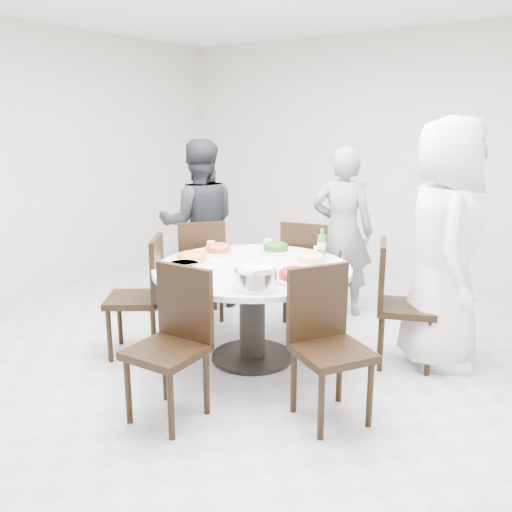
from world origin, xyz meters
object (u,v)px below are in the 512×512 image
Objects in this scene: chair_se at (332,348)px; rice_bowl at (255,279)px; chair_sw at (134,296)px; beverage_bottle at (322,243)px; dining_table at (252,313)px; diner_middle at (342,232)px; chair_ne at (406,305)px; diner_right at (445,245)px; diner_left at (199,224)px; soup_bowl at (184,268)px; chair_nw at (200,269)px; chair_n at (309,270)px; chair_s at (166,348)px.

chair_se is 0.67m from rice_bowl.
chair_sw is 4.05× the size of beverage_bottle.
beverage_bottle is (0.30, 0.54, 0.49)m from dining_table.
chair_se is 0.59× the size of diner_middle.
diner_right reaches higher than chair_ne.
chair_ne is 2.24m from diner_left.
soup_bowl is (-1.29, -1.03, 0.31)m from chair_ne.
chair_ne is 1.26m from rice_bowl.
chair_nw is at bearing 151.33° from chair_sw.
chair_se is (1.74, 0.01, 0.00)m from chair_sw.
chair_n is 1.54m from rice_bowl.
diner_middle is (-0.85, 1.80, 0.32)m from chair_se.
diner_middle reaches higher than chair_s.
dining_table is 5.28× the size of rice_bowl.
diner_right reaches higher than diner_middle.
soup_bowl is (0.53, 0.01, 0.31)m from chair_sw.
diner_right is (1.19, 0.78, 0.55)m from dining_table.
chair_sw is 0.59× the size of diner_middle.
diner_right is 1.92m from soup_bowl.
chair_s is 4.05× the size of beverage_bottle.
dining_table is 1.05m from chair_nw.
chair_n and chair_nw have the same top height.
diner_middle is (0.89, 1.81, 0.32)m from chair_sw.
diner_left is 1.97m from rice_bowl.
chair_ne is 1.85m from chair_s.
chair_s is at bearing 82.16° from chair_n.
dining_table is 1.02m from chair_n.
dining_table is 1.58× the size of chair_s.
diner_left is 1.53m from beverage_bottle.
dining_table is at bearing 103.10° from diner_left.
diner_right is at bearing 139.21° from chair_nw.
chair_s reaches higher than rice_bowl.
chair_se is (0.92, -0.44, 0.10)m from dining_table.
rice_bowl is at bearing -87.62° from beverage_bottle.
beverage_bottle is (1.12, 0.99, 0.39)m from chair_sw.
chair_sw is (-1.82, -1.05, 0.00)m from chair_ne.
chair_se is at bearing 104.67° from chair_nw.
chair_nw reaches higher than dining_table.
beverage_bottle is at bearing 95.49° from chair_sw.
chair_sw is 1.54m from beverage_bottle.
rice_bowl is at bearing 54.97° from chair_sw.
chair_sw is 0.58× the size of diner_left.
chair_nw is 4.05× the size of beverage_bottle.
chair_sw is 0.51× the size of diner_right.
rice_bowl is 0.63m from soup_bowl.
chair_n is 1.37m from diner_right.
soup_bowl reaches higher than dining_table.
diner_middle is 0.97× the size of diner_left.
diner_left is at bearing 127.02° from soup_bowl.
chair_ne is at bearing 30.85° from dining_table.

